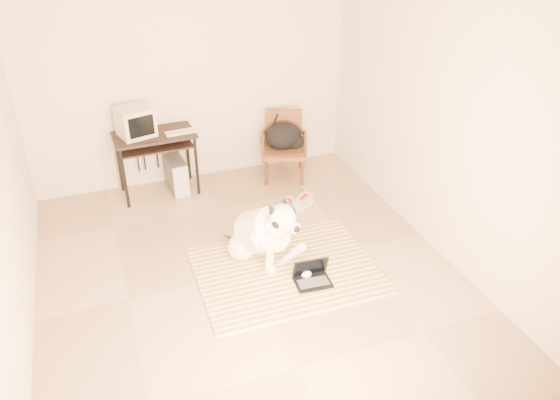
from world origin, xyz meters
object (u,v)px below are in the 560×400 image
pc_tower (177,175)px  backpack (285,137)px  computer_desk (155,143)px  rattan_chair (284,146)px  crt_monitor (135,122)px  dog (263,233)px  laptop (312,276)px

pc_tower → backpack: (1.42, -0.07, 0.33)m
computer_desk → rattan_chair: bearing=-2.6°
crt_monitor → backpack: (1.82, -0.13, -0.41)m
dog → computer_desk: 1.98m
computer_desk → pc_tower: bearing=-5.4°
computer_desk → rattan_chair: 1.64m
computer_desk → backpack: computer_desk is taller
computer_desk → crt_monitor: bearing=168.5°
laptop → backpack: (0.55, 2.21, 0.47)m
laptop → pc_tower: 2.45m
dog → computer_desk: size_ratio=1.05×
backpack → pc_tower: bearing=177.0°
dog → laptop: (0.33, -0.51, -0.26)m
laptop → rattan_chair: rattan_chair is taller
laptop → computer_desk: size_ratio=0.37×
laptop → backpack: backpack is taller
backpack → crt_monitor: bearing=175.8°
rattan_chair → computer_desk: bearing=177.4°
laptop → computer_desk: bearing=115.1°
computer_desk → crt_monitor: 0.34m
computer_desk → dog: bearing=-67.3°
crt_monitor → pc_tower: 0.85m
rattan_chair → laptop: bearing=-103.6°
pc_tower → rattan_chair: 1.42m
laptop → backpack: 2.32m
dog → computer_desk: dog is taller
computer_desk → rattan_chair: size_ratio=1.15×
dog → pc_tower: bearing=106.9°
dog → crt_monitor: 2.16m
crt_monitor → rattan_chair: (1.81, -0.11, -0.54)m
laptop → crt_monitor: bearing=118.5°
laptop → rattan_chair: bearing=76.4°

